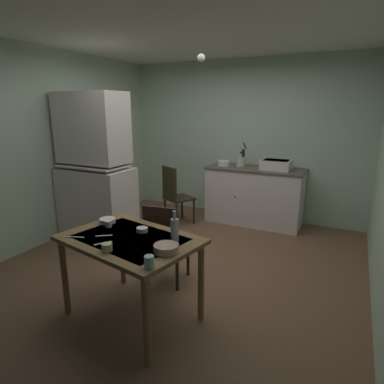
{
  "coord_description": "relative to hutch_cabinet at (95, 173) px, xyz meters",
  "views": [
    {
      "loc": [
        1.71,
        -3.28,
        1.84
      ],
      "look_at": [
        0.1,
        -0.06,
        0.9
      ],
      "focal_mm": 30.28,
      "sensor_mm": 36.0,
      "label": 1
    }
  ],
  "objects": [
    {
      "name": "mixing_bowl_counter",
      "position": [
        1.32,
        1.57,
        -0.0
      ],
      "size": [
        0.2,
        0.2,
        0.09
      ],
      "primitive_type": "cylinder",
      "color": "white",
      "rests_on": "counter_cabinet"
    },
    {
      "name": "teacup_cream",
      "position": [
        1.23,
        -1.18,
        -0.17
      ],
      "size": [
        0.06,
        0.06,
        0.06
      ],
      "primitive_type": "cylinder",
      "color": "white",
      "rests_on": "dining_table"
    },
    {
      "name": "mug_dark",
      "position": [
        1.58,
        -1.6,
        -0.16
      ],
      "size": [
        0.08,
        0.08,
        0.06
      ],
      "primitive_type": "cylinder",
      "color": "beige",
      "rests_on": "dining_table"
    },
    {
      "name": "ground_plane",
      "position": [
        1.49,
        -0.09,
        -0.96
      ],
      "size": [
        5.06,
        5.06,
        0.0
      ],
      "primitive_type": "plane",
      "color": "brown"
    },
    {
      "name": "dining_table",
      "position": [
        1.57,
        -1.3,
        -0.29
      ],
      "size": [
        1.28,
        0.99,
        0.77
      ],
      "color": "brown",
      "rests_on": "ground"
    },
    {
      "name": "serving_bowl_wide",
      "position": [
        2.0,
        -1.4,
        -0.17
      ],
      "size": [
        0.2,
        0.2,
        0.06
      ],
      "primitive_type": "cylinder",
      "color": "tan",
      "rests_on": "dining_table"
    },
    {
      "name": "soup_bowl_small",
      "position": [
        1.15,
        -1.09,
        -0.17
      ],
      "size": [
        0.15,
        0.15,
        0.04
      ],
      "primitive_type": "cylinder",
      "color": "white",
      "rests_on": "dining_table"
    },
    {
      "name": "table_knife",
      "position": [
        1.14,
        -1.51,
        -0.19
      ],
      "size": [
        0.18,
        0.08,
        0.0
      ],
      "primitive_type": "cube",
      "rotation": [
        0.0,
        0.0,
        3.5
      ],
      "color": "silver",
      "rests_on": "dining_table"
    },
    {
      "name": "mug_tall",
      "position": [
        2.02,
        -1.67,
        -0.15
      ],
      "size": [
        0.07,
        0.07,
        0.09
      ],
      "primitive_type": "cylinder",
      "color": "#ADD1C1",
      "rests_on": "dining_table"
    },
    {
      "name": "ceiling_slab",
      "position": [
        1.49,
        -0.09,
        1.71
      ],
      "size": [
        4.16,
        4.16,
        0.1
      ],
      "primitive_type": "cube",
      "color": "white"
    },
    {
      "name": "stoneware_crock",
      "position": [
        1.58,
        1.63,
        0.03
      ],
      "size": [
        0.14,
        0.14,
        0.16
      ],
      "primitive_type": "cylinder",
      "color": "beige",
      "rests_on": "counter_cabinet"
    },
    {
      "name": "pendant_bulb",
      "position": [
        1.73,
        -0.21,
        1.37
      ],
      "size": [
        0.08,
        0.08,
        0.08
      ],
      "primitive_type": "sphere",
      "color": "#F9EFCC"
    },
    {
      "name": "glass_bottle",
      "position": [
        1.97,
        -1.21,
        -0.08
      ],
      "size": [
        0.07,
        0.07,
        0.27
      ],
      "color": "#B7BCC1",
      "rests_on": "dining_table"
    },
    {
      "name": "hutch_cabinet",
      "position": [
        0.0,
        0.0,
        0.0
      ],
      "size": [
        1.03,
        0.59,
        2.05
      ],
      "color": "silver",
      "rests_on": "ground"
    },
    {
      "name": "wall_back",
      "position": [
        1.49,
        1.99,
        0.35
      ],
      "size": [
        4.16,
        0.1,
        2.62
      ],
      "primitive_type": "cube",
      "color": "#B1C9B3",
      "rests_on": "ground"
    },
    {
      "name": "chair_far_side",
      "position": [
        1.54,
        -0.68,
        -0.48
      ],
      "size": [
        0.45,
        0.45,
        0.89
      ],
      "color": "#31241D",
      "rests_on": "ground"
    },
    {
      "name": "teaspoon_by_cup",
      "position": [
        1.35,
        -1.37,
        -0.19
      ],
      "size": [
        0.13,
        0.1,
        0.0
      ],
      "primitive_type": "cube",
      "rotation": [
        0.0,
        0.0,
        3.77
      ],
      "color": "beige",
      "rests_on": "dining_table"
    },
    {
      "name": "chair_by_counter",
      "position": [
        0.73,
        0.97,
        -0.46
      ],
      "size": [
        0.54,
        0.54,
        0.96
      ],
      "color": "#312419",
      "rests_on": "ground"
    },
    {
      "name": "wall_left",
      "position": [
        -0.58,
        -0.09,
        0.35
      ],
      "size": [
        0.1,
        4.16,
        2.62
      ],
      "primitive_type": "cube",
      "color": "#B3CBAE",
      "rests_on": "ground"
    },
    {
      "name": "counter_cabinet",
      "position": [
        1.84,
        1.62,
        -0.5
      ],
      "size": [
        1.53,
        0.64,
        0.92
      ],
      "color": "silver",
      "rests_on": "ground"
    },
    {
      "name": "sink_basin",
      "position": [
        2.16,
        1.62,
        0.03
      ],
      "size": [
        0.44,
        0.34,
        0.15
      ],
      "color": "white",
      "rests_on": "counter_cabinet"
    },
    {
      "name": "hand_pump",
      "position": [
        1.61,
        1.66,
        0.13
      ],
      "size": [
        0.05,
        0.27,
        0.39
      ],
      "color": "#232328",
      "rests_on": "counter_cabinet"
    },
    {
      "name": "teaspoon_near_bowl",
      "position": [
        1.45,
        -1.5,
        -0.19
      ],
      "size": [
        0.1,
        0.13,
        0.0
      ],
      "primitive_type": "cube",
      "rotation": [
        0.0,
        0.0,
        0.99
      ],
      "color": "beige",
      "rests_on": "dining_table"
    },
    {
      "name": "sauce_dish",
      "position": [
        1.59,
        -1.14,
        -0.18
      ],
      "size": [
        0.1,
        0.1,
        0.04
      ],
      "primitive_type": "cylinder",
      "color": "white",
      "rests_on": "dining_table"
    }
  ]
}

